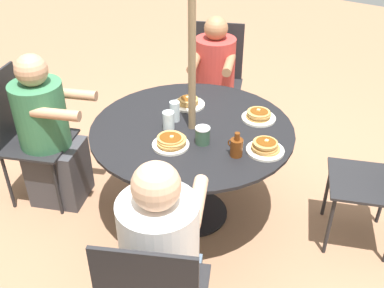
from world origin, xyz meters
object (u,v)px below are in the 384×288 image
(patio_chair_west, at_px, (217,74))
(pancake_plate_b, at_px, (265,147))
(drinking_glass_b, at_px, (175,111))
(drinking_glass_a, at_px, (168,121))
(pancake_plate_a, at_px, (188,103))
(syrup_bottle, at_px, (236,147))
(patio_chair_north, at_px, (24,131))
(diner_east, at_px, (162,272))
(diner_west, at_px, (214,88))
(diner_north, at_px, (49,138))
(pancake_plate_d, at_px, (259,116))
(pancake_plate_c, at_px, (171,142))
(coffee_cup, at_px, (203,135))
(patio_table, at_px, (192,144))

(patio_chair_west, bearing_deg, pancake_plate_b, 108.65)
(drinking_glass_b, bearing_deg, drinking_glass_a, 105.71)
(pancake_plate_a, relative_size, syrup_bottle, 1.47)
(patio_chair_north, distance_m, patio_chair_west, 1.67)
(diner_east, relative_size, diner_west, 1.05)
(patio_chair_west, distance_m, pancake_plate_b, 1.47)
(diner_north, relative_size, drinking_glass_a, 9.57)
(diner_west, xyz_separation_m, pancake_plate_d, (-0.70, 0.59, 0.23))
(diner_east, height_order, drinking_glass_b, diner_east)
(pancake_plate_c, relative_size, drinking_glass_a, 1.88)
(patio_chair_north, relative_size, drinking_glass_b, 7.34)
(diner_east, relative_size, drinking_glass_b, 8.82)
(drinking_glass_b, bearing_deg, pancake_plate_d, -144.23)
(patio_chair_west, height_order, pancake_plate_c, patio_chair_west)
(patio_chair_west, height_order, coffee_cup, patio_chair_west)
(pancake_plate_b, distance_m, drinking_glass_a, 0.62)
(patio_table, xyz_separation_m, syrup_bottle, (-0.38, 0.11, 0.19))
(diner_west, height_order, pancake_plate_b, diner_west)
(diner_west, bearing_deg, syrup_bottle, 103.46)
(diner_west, height_order, pancake_plate_d, diner_west)
(diner_west, bearing_deg, patio_table, 90.00)
(pancake_plate_c, relative_size, pancake_plate_d, 1.00)
(pancake_plate_d, relative_size, drinking_glass_b, 1.67)
(diner_east, distance_m, drinking_glass_a, 1.01)
(coffee_cup, bearing_deg, patio_chair_north, 15.80)
(pancake_plate_c, distance_m, pancake_plate_d, 0.64)
(diner_east, bearing_deg, coffee_cup, 84.11)
(pancake_plate_c, bearing_deg, drinking_glass_b, -58.27)
(pancake_plate_d, distance_m, syrup_bottle, 0.45)
(drinking_glass_a, bearing_deg, diner_north, 20.23)
(diner_north, relative_size, pancake_plate_c, 5.08)
(pancake_plate_a, bearing_deg, pancake_plate_d, -168.00)
(patio_table, distance_m, pancake_plate_c, 0.29)
(patio_chair_north, bearing_deg, diner_east, 51.12)
(diner_west, bearing_deg, pancake_plate_c, 86.15)
(diner_west, relative_size, pancake_plate_b, 5.02)
(diner_east, xyz_separation_m, diner_west, (0.86, -1.83, -0.03))
(patio_chair_west, height_order, diner_west, diner_west)
(diner_east, relative_size, patio_chair_west, 1.20)
(patio_chair_west, bearing_deg, syrup_bottle, 101.81)
(patio_chair_north, distance_m, diner_north, 0.19)
(coffee_cup, xyz_separation_m, drinking_glass_b, (0.30, -0.13, 0.01))
(diner_north, distance_m, pancake_plate_a, 1.00)
(patio_table, bearing_deg, patio_chair_north, 23.09)
(pancake_plate_a, relative_size, pancake_plate_c, 1.00)
(diner_north, bearing_deg, drinking_glass_a, 87.15)
(pancake_plate_b, xyz_separation_m, syrup_bottle, (0.12, 0.13, 0.03))
(syrup_bottle, bearing_deg, patio_chair_north, 13.49)
(diner_west, height_order, drinking_glass_a, diner_west)
(pancake_plate_a, xyz_separation_m, pancake_plate_c, (-0.20, 0.47, 0.00))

